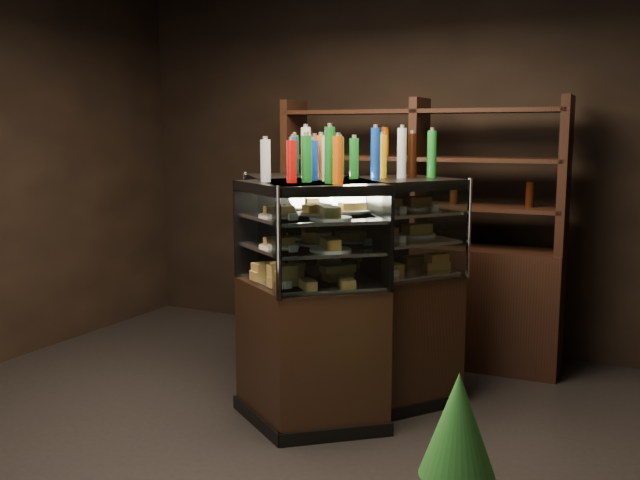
% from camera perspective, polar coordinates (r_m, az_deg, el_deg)
% --- Properties ---
extents(ground, '(5.00, 5.00, 0.00)m').
position_cam_1_polar(ground, '(4.12, -6.18, -16.55)').
color(ground, black).
rests_on(ground, ground).
extents(room_shell, '(5.02, 5.02, 3.01)m').
position_cam_1_polar(room_shell, '(3.73, -6.67, 11.54)').
color(room_shell, black).
rests_on(room_shell, ground).
extents(display_case, '(1.63, 1.49, 1.47)m').
position_cam_1_polar(display_case, '(4.61, 0.86, -7.21)').
color(display_case, black).
rests_on(display_case, ground).
extents(food_display, '(1.18, 1.10, 0.45)m').
position_cam_1_polar(food_display, '(4.47, 0.86, 0.79)').
color(food_display, gold).
rests_on(food_display, display_case).
extents(bottles_top, '(1.01, 0.96, 0.30)m').
position_cam_1_polar(bottles_top, '(4.43, 0.90, 6.73)').
color(bottles_top, black).
rests_on(bottles_top, display_case).
extents(potted_conifer, '(0.35, 0.35, 0.76)m').
position_cam_1_polar(potted_conifer, '(3.42, 10.99, -14.11)').
color(potted_conifer, black).
rests_on(potted_conifer, ground).
extents(back_shelving, '(2.18, 0.51, 2.00)m').
position_cam_1_polar(back_shelving, '(5.58, 7.73, -3.20)').
color(back_shelving, black).
rests_on(back_shelving, ground).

